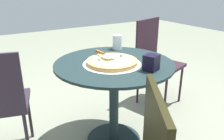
{
  "coord_description": "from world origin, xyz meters",
  "views": [
    {
      "loc": [
        -1.35,
        0.85,
        1.24
      ],
      "look_at": [
        -0.03,
        0.03,
        0.65
      ],
      "focal_mm": 36.65,
      "sensor_mm": 36.0,
      "label": 1
    }
  ],
  "objects": [
    {
      "name": "patio_table",
      "position": [
        0.0,
        0.0,
        0.52
      ],
      "size": [
        0.88,
        0.88,
        0.7
      ],
      "color": "#172729",
      "rests_on": "ground"
    },
    {
      "name": "pizza_server",
      "position": [
        0.05,
        0.06,
        0.75
      ],
      "size": [
        0.21,
        0.09,
        0.02
      ],
      "color": "silver",
      "rests_on": "pizza_on_tray"
    },
    {
      "name": "pizza_on_tray",
      "position": [
        -0.03,
        0.03,
        0.71
      ],
      "size": [
        0.42,
        0.42,
        0.05
      ],
      "color": "silver",
      "rests_on": "patio_table"
    },
    {
      "name": "patio_chair_near",
      "position": [
        0.38,
        -0.75,
        0.52
      ],
      "size": [
        0.49,
        0.49,
        0.9
      ],
      "color": "#2C1924",
      "rests_on": "ground"
    },
    {
      "name": "ground_plane",
      "position": [
        0.0,
        0.0,
        0.0
      ],
      "size": [
        10.0,
        10.0,
        0.0
      ],
      "primitive_type": "plane",
      "color": "gray"
    },
    {
      "name": "napkin_dispenser",
      "position": [
        -0.27,
        -0.12,
        0.75
      ],
      "size": [
        0.11,
        0.12,
        0.11
      ],
      "primitive_type": "cube",
      "rotation": [
        0.0,
        0.0,
        1.93
      ],
      "color": "black",
      "rests_on": "patio_table"
    },
    {
      "name": "drinking_cup",
      "position": [
        0.29,
        -0.22,
        0.76
      ],
      "size": [
        0.08,
        0.08,
        0.12
      ],
      "primitive_type": "cylinder",
      "color": "silver",
      "rests_on": "patio_table"
    }
  ]
}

